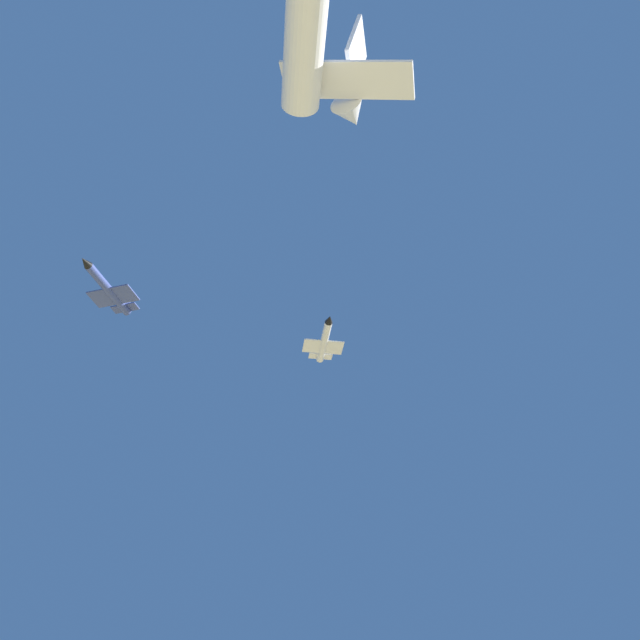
{
  "coord_description": "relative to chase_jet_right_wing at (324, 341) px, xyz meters",
  "views": [
    {
      "loc": [
        43.5,
        103.43,
        1.68
      ],
      "look_at": [
        12.14,
        38.29,
        55.66
      ],
      "focal_mm": 38.43,
      "sensor_mm": 36.0,
      "label": 1
    }
  ],
  "objects": [
    {
      "name": "chase_jet_trailing",
      "position": [
        42.34,
        2.7,
        -3.74
      ],
      "size": [
        12.34,
        13.29,
        4.0
      ],
      "rotation": [
        0.0,
        0.0,
        0.84
      ],
      "color": "#38478C"
    },
    {
      "name": "chase_jet_right_wing",
      "position": [
        0.0,
        0.0,
        0.0
      ],
      "size": [
        8.98,
        15.23,
        4.0
      ],
      "rotation": [
        0.0,
        0.0,
        1.25
      ],
      "color": "silver"
    }
  ]
}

